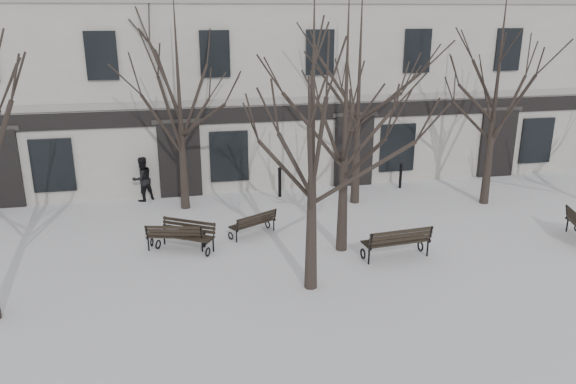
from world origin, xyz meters
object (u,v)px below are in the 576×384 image
object	(u,v)px
bench_2	(397,241)
bench_4	(254,223)
bench_1	(176,235)
tree_1	(313,118)
tree_2	(346,99)
bench_3	(186,234)

from	to	relation	value
bench_2	bench_4	xyz separation A→B (m)	(-3.82, 2.61, -0.11)
bench_1	bench_4	distance (m)	2.55
bench_4	bench_1	bearing A→B (deg)	-14.37
tree_1	bench_4	size ratio (longest dim) A/B	4.36
tree_2	bench_4	world-z (taller)	tree_2
bench_3	bench_1	bearing A→B (deg)	-154.69
tree_1	bench_1	bearing A→B (deg)	136.66
bench_3	bench_4	size ratio (longest dim) A/B	1.11
bench_2	bench_3	xyz separation A→B (m)	(-5.98, 1.94, -0.06)
bench_1	bench_4	xyz separation A→B (m)	(2.47, 0.64, -0.04)
tree_1	bench_2	distance (m)	5.04
tree_1	bench_3	size ratio (longest dim) A/B	3.93
tree_2	bench_3	world-z (taller)	tree_2
bench_1	bench_4	size ratio (longest dim) A/B	1.10
tree_2	bench_4	distance (m)	5.07
tree_1	bench_4	bearing A→B (deg)	103.49
tree_2	bench_4	bearing A→B (deg)	145.80
bench_3	bench_4	distance (m)	2.26
bench_1	bench_2	world-z (taller)	bench_2
bench_1	tree_2	bearing A→B (deg)	-177.12
tree_2	bench_3	bearing A→B (deg)	167.95
bench_1	bench_3	world-z (taller)	bench_3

